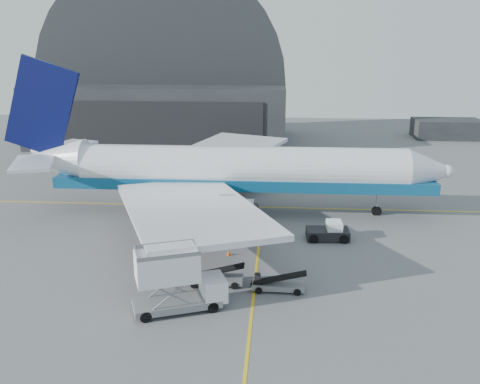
# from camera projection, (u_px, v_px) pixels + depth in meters

# --- Properties ---
(ground) EXTENTS (200.00, 200.00, 0.00)m
(ground) POSITION_uv_depth(u_px,v_px,m) (256.00, 273.00, 49.21)
(ground) COLOR #565659
(ground) RESTS_ON ground
(taxi_lines) EXTENTS (80.00, 42.12, 0.02)m
(taxi_lines) POSITION_uv_depth(u_px,v_px,m) (261.00, 227.00, 61.34)
(taxi_lines) COLOR yellow
(taxi_lines) RESTS_ON ground
(hangar) EXTENTS (50.00, 28.30, 28.00)m
(hangar) POSITION_uv_depth(u_px,v_px,m) (164.00, 95.00, 110.31)
(hangar) COLOR black
(hangar) RESTS_ON ground
(distant_bldg_a) EXTENTS (14.00, 8.00, 4.00)m
(distant_bldg_a) POSITION_uv_depth(u_px,v_px,m) (446.00, 138.00, 115.50)
(distant_bldg_a) COLOR black
(distant_bldg_a) RESTS_ON ground
(airliner) EXTENTS (54.56, 52.91, 19.15)m
(airliner) POSITION_uv_depth(u_px,v_px,m) (225.00, 170.00, 65.18)
(airliner) COLOR white
(airliner) RESTS_ON ground
(catering_truck) EXTENTS (7.79, 5.12, 5.02)m
(catering_truck) POSITION_uv_depth(u_px,v_px,m) (175.00, 281.00, 41.89)
(catering_truck) COLOR slate
(catering_truck) RESTS_ON ground
(pushback_tug) EXTENTS (4.62, 2.83, 2.09)m
(pushback_tug) POSITION_uv_depth(u_px,v_px,m) (329.00, 232.00, 57.32)
(pushback_tug) COLOR black
(pushback_tug) RESTS_ON ground
(belt_loader_a) EXTENTS (5.16, 1.90, 1.96)m
(belt_loader_a) POSITION_uv_depth(u_px,v_px,m) (215.00, 278.00, 46.83)
(belt_loader_a) COLOR slate
(belt_loader_a) RESTS_ON ground
(belt_loader_b) EXTENTS (4.78, 1.78, 1.81)m
(belt_loader_b) POSITION_uv_depth(u_px,v_px,m) (278.00, 285.00, 45.71)
(belt_loader_b) COLOR slate
(belt_loader_b) RESTS_ON ground
(traffic_cone) EXTENTS (0.37, 0.37, 0.54)m
(traffic_cone) POSITION_uv_depth(u_px,v_px,m) (229.00, 253.00, 53.22)
(traffic_cone) COLOR #FA4F07
(traffic_cone) RESTS_ON ground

